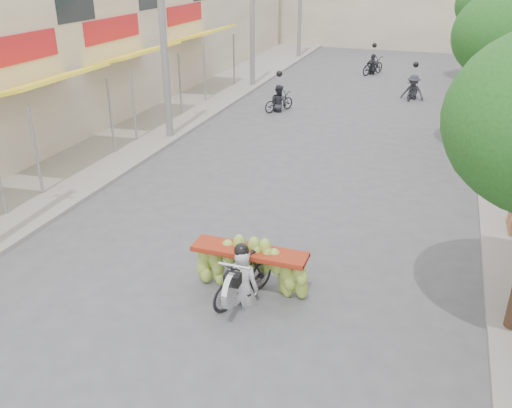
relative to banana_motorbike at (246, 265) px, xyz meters
The scene contains 11 objects.
sidewalk_left 13.81m from the banana_motorbike, 123.49° to the left, with size 4.00×60.00×0.12m, color gray.
shophouse_row_left 16.55m from the banana_motorbike, 140.23° to the left, with size 9.77×40.00×6.00m.
utility_pole_mid 10.93m from the banana_motorbike, 125.26° to the left, with size 0.60×0.24×8.00m.
utility_pole_far 18.81m from the banana_motorbike, 108.96° to the left, with size 0.60×0.24×8.00m.
street_tree_mid 11.95m from the banana_motorbike, 65.52° to the left, with size 3.40×3.40×5.25m.
street_tree_far 23.22m from the banana_motorbike, 78.00° to the left, with size 3.40×3.40×5.25m.
produce_crate_far 13.70m from the banana_motorbike, 65.94° to the left, with size 1.20×0.88×1.16m.
banana_motorbike is the anchor object (origin of this frame).
bg_motorbike_a 13.85m from the banana_motorbike, 104.20° to the left, with size 1.21×1.53×1.95m.
bg_motorbike_b 17.49m from the banana_motorbike, 84.05° to the left, with size 1.15×1.54×1.95m.
bg_motorbike_c 22.62m from the banana_motorbike, 91.86° to the left, with size 1.32×1.80×1.95m.
Camera 1 is at (3.67, -4.78, 6.03)m, focal length 38.00 mm.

